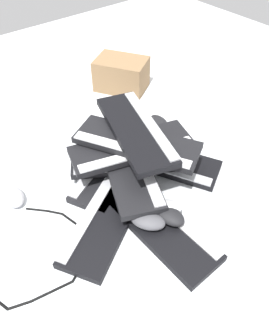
{
  "coord_description": "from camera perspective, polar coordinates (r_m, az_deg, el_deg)",
  "views": [
    {
      "loc": [
        -0.55,
        -0.59,
        0.87
      ],
      "look_at": [
        -0.04,
        0.03,
        0.09
      ],
      "focal_mm": 35.0,
      "sensor_mm": 36.0,
      "label": 1
    }
  ],
  "objects": [
    {
      "name": "ground_plane",
      "position": [
        1.19,
        2.57,
        -2.91
      ],
      "size": [
        3.2,
        3.2,
        0.0
      ],
      "primitive_type": "plane",
      "color": "silver"
    },
    {
      "name": "keyboard_0",
      "position": [
        1.26,
        4.66,
        1.39
      ],
      "size": [
        0.33,
        0.46,
        0.03
      ],
      "color": "black",
      "rests_on": "ground"
    },
    {
      "name": "keyboard_1",
      "position": [
        1.24,
        -3.5,
        0.39
      ],
      "size": [
        0.46,
        0.33,
        0.03
      ],
      "color": "black",
      "rests_on": "ground"
    },
    {
      "name": "keyboard_2",
      "position": [
        1.08,
        -4.74,
        -8.32
      ],
      "size": [
        0.46,
        0.35,
        0.03
      ],
      "color": "black",
      "rests_on": "ground"
    },
    {
      "name": "keyboard_3",
      "position": [
        1.06,
        4.12,
        -9.69
      ],
      "size": [
        0.15,
        0.44,
        0.03
      ],
      "color": "black",
      "rests_on": "ground"
    },
    {
      "name": "keyboard_4",
      "position": [
        1.22,
        -0.64,
        1.58
      ],
      "size": [
        0.45,
        0.36,
        0.03
      ],
      "color": "black",
      "rests_on": "keyboard_1"
    },
    {
      "name": "keyboard_5",
      "position": [
        1.15,
        -1.02,
        0.34
      ],
      "size": [
        0.32,
        0.46,
        0.03
      ],
      "color": "black",
      "rests_on": "keyboard_4"
    },
    {
      "name": "keyboard_6",
      "position": [
        1.18,
        -0.45,
        3.59
      ],
      "size": [
        0.46,
        0.28,
        0.03
      ],
      "color": "black",
      "rests_on": "keyboard_5"
    },
    {
      "name": "keyboard_7",
      "position": [
        1.15,
        0.38,
        4.39
      ],
      "size": [
        0.34,
        0.46,
        0.03
      ],
      "color": "black",
      "rests_on": "keyboard_6"
    },
    {
      "name": "keyboard_8",
      "position": [
        1.16,
        0.19,
        6.74
      ],
      "size": [
        0.28,
        0.46,
        0.03
      ],
      "color": "black",
      "rests_on": "keyboard_7"
    },
    {
      "name": "mouse_0",
      "position": [
        1.02,
        2.37,
        -9.16
      ],
      "size": [
        0.12,
        0.13,
        0.04
      ],
      "primitive_type": "ellipsoid",
      "rotation": [
        0.0,
        0.0,
        2.17
      ],
      "color": "#4C4C51",
      "rests_on": "keyboard_3"
    },
    {
      "name": "mouse_1",
      "position": [
        1.2,
        -20.38,
        -4.64
      ],
      "size": [
        0.07,
        0.11,
        0.04
      ],
      "primitive_type": "ellipsoid",
      "rotation": [
        0.0,
        0.0,
        4.66
      ],
      "color": "#B7B7BC",
      "rests_on": "ground"
    },
    {
      "name": "mouse_2",
      "position": [
        1.44,
        4.24,
        7.91
      ],
      "size": [
        0.08,
        0.12,
        0.04
      ],
      "primitive_type": "ellipsoid",
      "rotation": [
        0.0,
        0.0,
        4.54
      ],
      "color": "black",
      "rests_on": "ground"
    },
    {
      "name": "mouse_3",
      "position": [
        1.04,
        6.02,
        -8.14
      ],
      "size": [
        0.09,
        0.12,
        0.04
      ],
      "primitive_type": "ellipsoid",
      "rotation": [
        0.0,
        0.0,
        4.9
      ],
      "color": "black",
      "rests_on": "keyboard_3"
    },
    {
      "name": "mouse_4",
      "position": [
        1.19,
        3.4,
        0.59
      ],
      "size": [
        0.13,
        0.11,
        0.04
      ],
      "primitive_type": "ellipsoid",
      "rotation": [
        0.0,
        0.0,
        3.67
      ],
      "color": "silver",
      "rests_on": "keyboard_0"
    },
    {
      "name": "mouse_5",
      "position": [
        1.24,
        4.3,
        2.77
      ],
      "size": [
        0.13,
        0.1,
        0.04
      ],
      "primitive_type": "ellipsoid",
      "rotation": [
        0.0,
        0.0,
        5.87
      ],
      "color": "#4C4C51",
      "rests_on": "keyboard_0"
    },
    {
      "name": "mouse_6",
      "position": [
        1.06,
        5.34,
        -7.0
      ],
      "size": [
        0.13,
        0.11,
        0.04
      ],
      "primitive_type": "ellipsoid",
      "rotation": [
        0.0,
        0.0,
        5.73
      ],
      "color": "silver",
      "rests_on": "keyboard_3"
    },
    {
      "name": "cable_0",
      "position": [
        1.06,
        -19.3,
        -14.94
      ],
      "size": [
        0.52,
        0.33,
        0.01
      ],
      "color": "black",
      "rests_on": "ground"
    },
    {
      "name": "cardboard_box",
      "position": [
        1.67,
        -2.29,
        16.01
      ],
      "size": [
        0.27,
        0.3,
        0.15
      ],
      "primitive_type": "cube",
      "rotation": [
        0.0,
        0.0,
        5.26
      ],
      "color": "olive",
      "rests_on": "ground"
    }
  ]
}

